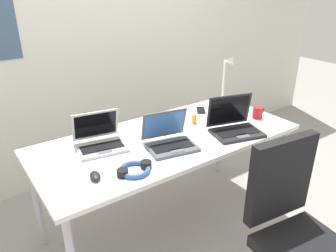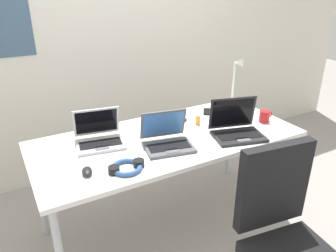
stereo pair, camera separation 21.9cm
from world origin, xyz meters
name	(u,v)px [view 1 (the left image)]	position (x,y,z in m)	size (l,w,h in m)	color
ground_plane	(168,223)	(0.00, 0.00, 0.00)	(12.00, 12.00, 0.00)	gray
wall_back	(94,32)	(0.00, 1.10, 1.30)	(6.00, 0.13, 2.60)	silver
desk	(168,144)	(0.00, 0.00, 0.68)	(1.80, 0.80, 0.74)	white
desk_lamp	(226,80)	(0.80, 0.28, 0.94)	(0.12, 0.18, 0.40)	white
laptop_near_lamp	(170,140)	(-0.07, -0.12, 0.78)	(0.35, 0.32, 0.22)	#515459
laptop_back_right	(235,126)	(0.42, -0.21, 0.79)	(0.39, 0.34, 0.25)	#232326
laptop_front_left	(100,141)	(-0.44, 0.13, 0.78)	(0.34, 0.31, 0.22)	#B7BABC
computer_mouse	(95,176)	(-0.61, -0.19, 0.76)	(0.06, 0.10, 0.03)	black
cell_phone	(201,110)	(0.49, 0.24, 0.74)	(0.06, 0.14, 0.01)	black
headphones	(135,169)	(-0.41, -0.25, 0.76)	(0.21, 0.18, 0.04)	#335999
pill_bottle	(194,118)	(0.29, 0.08, 0.78)	(0.04, 0.04, 0.08)	gold
book_stack	(167,118)	(0.15, 0.22, 0.76)	(0.19, 0.16, 0.05)	navy
coffee_mug	(258,112)	(0.75, -0.13, 0.78)	(0.11, 0.08, 0.09)	#B21E23
office_chair	(295,245)	(0.19, -0.93, 0.40)	(0.52, 0.57, 0.97)	black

